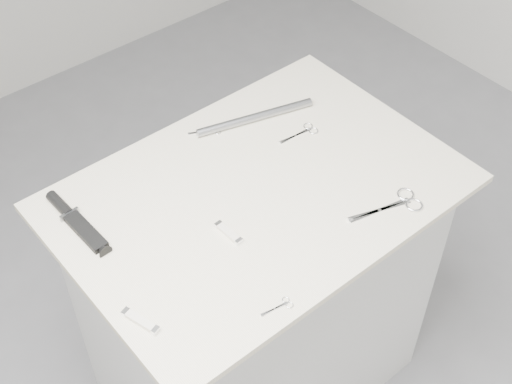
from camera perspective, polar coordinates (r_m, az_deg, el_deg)
ground at (r=2.55m, az=0.14°, el=-14.56°), size 4.00×4.00×0.01m
plinth at (r=2.16m, az=0.16°, el=-8.58°), size 0.90×0.60×0.90m
display_board at (r=1.81m, az=0.19°, el=-0.05°), size 1.00×0.70×0.02m
large_shears at (r=1.80m, az=11.37°, el=-0.90°), size 0.20×0.10×0.01m
embroidery_scissors_a at (r=1.97m, az=3.86°, el=4.83°), size 0.12×0.05×0.00m
embroidery_scissors_b at (r=1.97m, az=-3.73°, el=4.91°), size 0.09×0.06×0.00m
tiny_scissors at (r=1.57m, az=1.96°, el=-9.11°), size 0.08×0.03×0.00m
sheathed_knife at (r=1.78m, az=-14.37°, el=-2.10°), size 0.05×0.23×0.03m
pocket_knife_a at (r=1.70m, az=-2.22°, el=-3.29°), size 0.02×0.08×0.01m
pocket_knife_b at (r=1.56m, az=-9.24°, el=-10.13°), size 0.05×0.10×0.01m
metal_rail at (r=1.99m, az=-0.07°, el=6.01°), size 0.34×0.12×0.02m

